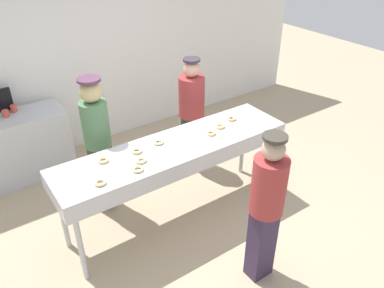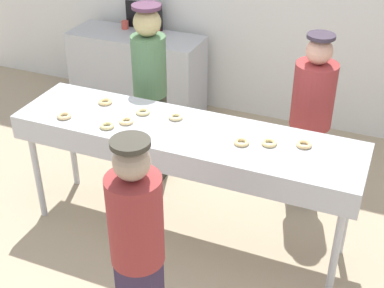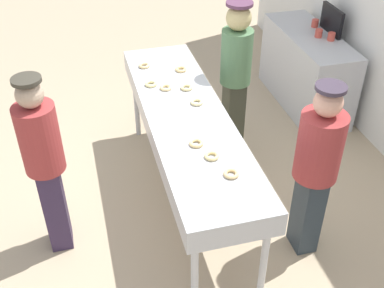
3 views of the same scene
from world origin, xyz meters
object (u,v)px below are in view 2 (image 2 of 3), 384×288
Objects in this scene: plain_donut_6 at (107,126)px; worker_baker at (150,87)px; plain_donut_2 at (143,112)px; plain_donut_7 at (269,143)px; plain_donut_3 at (126,121)px; fryer_conveyor at (185,140)px; paper_cup_0 at (157,29)px; menu_display at (144,15)px; paper_cup_2 at (143,31)px; plain_donut_5 at (304,144)px; prep_counter at (137,73)px; customer_waiting at (138,248)px; plain_donut_4 at (241,142)px; plain_donut_8 at (105,102)px; paper_cup_1 at (125,25)px; plain_donut_1 at (64,116)px; worker_assistant at (311,112)px; plain_donut_0 at (176,117)px.

worker_baker is (-0.07, 0.86, -0.07)m from plain_donut_6.
plain_donut_2 is 1.00× the size of plain_donut_7.
plain_donut_3 is (-0.05, -0.18, 0.00)m from plain_donut_2.
paper_cup_0 is (-1.22, 2.03, 0.06)m from fryer_conveyor.
menu_display is (-1.42, 2.13, 0.17)m from fryer_conveyor.
worker_baker is 1.46m from paper_cup_2.
prep_counter is at bearing 142.31° from plain_donut_5.
plain_donut_2 is at bearing -63.33° from menu_display.
customer_waiting reaches higher than plain_donut_6.
plain_donut_6 is at bearing -129.57° from plain_donut_3.
paper_cup_0 is (-0.76, 2.11, -0.05)m from plain_donut_3.
worker_baker reaches higher than plain_donut_7.
plain_donut_4 is 1.25m from plain_donut_8.
worker_baker reaches higher than customer_waiting.
plain_donut_7 reaches higher than paper_cup_1.
plain_donut_3 and plain_donut_7 have the same top height.
worker_assistant reaches higher than plain_donut_1.
worker_assistant is at bearing 96.76° from plain_donut_5.
paper_cup_2 is (-1.81, 1.97, -0.05)m from plain_donut_4.
plain_donut_2 is 1.00× the size of plain_donut_8.
plain_donut_7 is (0.19, 0.07, 0.00)m from plain_donut_4.
plain_donut_6 is at bearing -170.89° from plain_donut_4.
worker_assistant is (1.58, 0.70, -0.12)m from plain_donut_8.
prep_counter is (-2.31, 1.78, -0.56)m from plain_donut_5.
plain_donut_3 is 0.76m from worker_baker.
plain_donut_0 reaches higher than paper_cup_1.
plain_donut_0 is at bearing -53.76° from prep_counter.
plain_donut_8 is 1.88m from paper_cup_2.
plain_donut_0 and plain_donut_2 have the same top height.
paper_cup_0 is at bearing -25.04° from menu_display.
plain_donut_4 is 1.00× the size of plain_donut_7.
fryer_conveyor is 1.16m from worker_assistant.
menu_display reaches higher than plain_donut_5.
plain_donut_7 is 0.25× the size of menu_display.
plain_donut_5 is 0.07× the size of prep_counter.
paper_cup_2 is (-2.23, 1.83, -0.05)m from plain_donut_5.
worker_assistant reaches higher than plain_donut_8.
customer_waiting is (-0.43, -1.23, -0.12)m from plain_donut_7.
plain_donut_5 is at bearing -37.44° from paper_cup_1.
paper_cup_2 is at bearing 124.71° from fryer_conveyor.
plain_donut_8 is at bearing -76.73° from paper_cup_0.
plain_donut_0 is at bearing 135.16° from fryer_conveyor.
customer_waiting is at bearing -75.20° from plain_donut_0.
plain_donut_1 is 0.38m from plain_donut_8.
plain_donut_2 is 0.37m from plain_donut_8.
plain_donut_2 is at bearing -5.75° from plain_donut_8.
plain_donut_5 is 1.61m from worker_baker.
plain_donut_0 is 1.00× the size of plain_donut_3.
plain_donut_5 is 3.07m from menu_display.
plain_donut_4 is (1.41, 0.16, 0.00)m from plain_donut_1.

